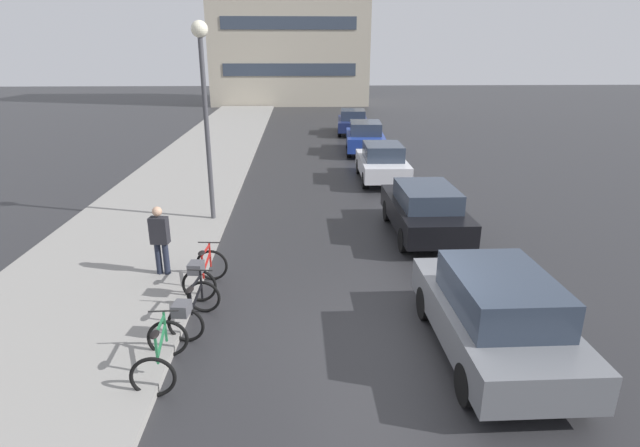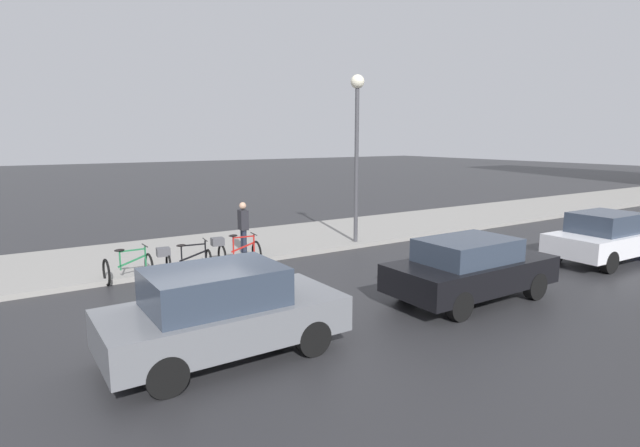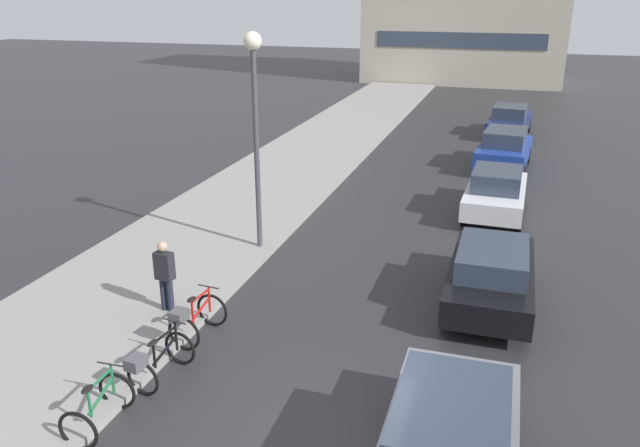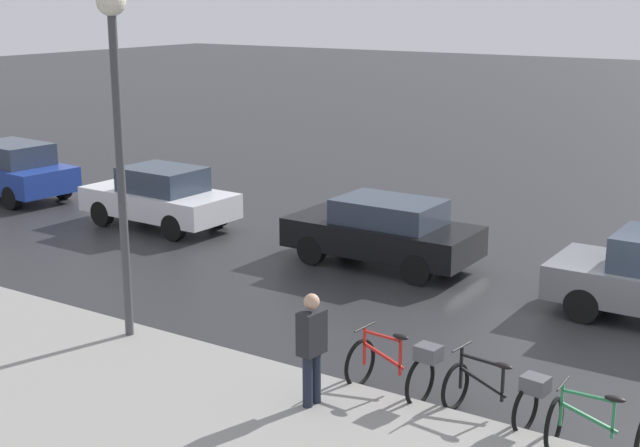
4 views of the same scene
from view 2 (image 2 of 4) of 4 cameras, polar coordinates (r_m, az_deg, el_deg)
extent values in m
plane|color=#28282B|center=(10.93, -13.21, -10.54)|extent=(140.00, 140.00, 0.00)
cube|color=gray|center=(20.95, 7.26, -0.41)|extent=(4.80, 60.00, 0.14)
torus|color=black|center=(14.16, -18.95, -4.63)|extent=(0.71, 0.08, 0.71)
torus|color=black|center=(13.92, -23.22, -5.15)|extent=(0.71, 0.08, 0.71)
cube|color=#237042|center=(13.93, -21.88, -3.98)|extent=(0.04, 0.04, 0.50)
cube|color=#237042|center=(14.07, -19.33, -3.57)|extent=(0.04, 0.04, 0.56)
cube|color=#237042|center=(13.95, -20.65, -2.88)|extent=(0.06, 0.65, 0.04)
cube|color=#237042|center=(14.01, -20.69, -4.04)|extent=(0.06, 0.74, 0.26)
ellipsoid|color=black|center=(13.87, -21.96, -2.86)|extent=(0.15, 0.26, 0.07)
cylinder|color=black|center=(14.01, -19.40, -2.37)|extent=(0.50, 0.05, 0.03)
torus|color=black|center=(14.28, -12.60, -4.24)|extent=(0.70, 0.14, 0.69)
torus|color=black|center=(14.08, -16.91, -4.63)|extent=(0.70, 0.14, 0.69)
cube|color=black|center=(14.08, -15.54, -3.53)|extent=(0.04, 0.04, 0.49)
cube|color=black|center=(14.19, -12.96, -3.09)|extent=(0.04, 0.04, 0.60)
cube|color=black|center=(14.08, -14.29, -2.38)|extent=(0.12, 0.65, 0.04)
cube|color=black|center=(14.14, -14.34, -3.62)|extent=(0.13, 0.74, 0.27)
ellipsoid|color=black|center=(14.02, -15.59, -2.43)|extent=(0.17, 0.28, 0.07)
cylinder|color=black|center=(14.12, -13.01, -1.81)|extent=(0.50, 0.09, 0.03)
cube|color=#4C4C51|center=(13.97, -17.47, -3.11)|extent=(0.32, 0.37, 0.22)
torus|color=black|center=(14.91, -7.25, -3.38)|extent=(0.75, 0.13, 0.74)
torus|color=black|center=(14.59, -11.12, -3.79)|extent=(0.75, 0.13, 0.74)
cube|color=red|center=(14.62, -9.87, -2.58)|extent=(0.04, 0.04, 0.57)
cube|color=red|center=(14.83, -7.56, -2.34)|extent=(0.04, 0.04, 0.57)
cube|color=red|center=(14.67, -8.73, -1.53)|extent=(0.09, 0.63, 0.04)
cube|color=red|center=(14.73, -8.80, -2.69)|extent=(0.10, 0.72, 0.26)
ellipsoid|color=black|center=(14.56, -9.91, -1.38)|extent=(0.16, 0.27, 0.07)
cylinder|color=black|center=(14.77, -7.59, -1.18)|extent=(0.50, 0.07, 0.03)
cube|color=#4C4C51|center=(14.45, -11.63, -2.04)|extent=(0.31, 0.36, 0.22)
cube|color=slate|center=(8.91, -10.82, -10.83)|extent=(1.89, 4.11, 0.63)
cube|color=#2D3847|center=(8.65, -11.96, -7.06)|extent=(1.54, 2.24, 0.63)
cylinder|color=black|center=(10.23, -5.93, -9.85)|extent=(0.22, 0.64, 0.64)
cylinder|color=black|center=(8.88, -0.82, -12.92)|extent=(0.22, 0.64, 0.64)
cylinder|color=black|center=(9.42, -20.09, -12.18)|extent=(0.22, 0.64, 0.64)
cylinder|color=black|center=(7.93, -17.15, -16.28)|extent=(0.22, 0.64, 0.64)
cube|color=black|center=(12.19, 16.90, -5.45)|extent=(1.84, 4.15, 0.63)
cube|color=#2D3847|center=(11.93, 16.52, -2.90)|extent=(1.50, 2.20, 0.52)
cylinder|color=black|center=(13.73, 17.74, -5.16)|extent=(0.22, 0.64, 0.64)
cylinder|color=black|center=(12.80, 23.37, -6.57)|extent=(0.22, 0.64, 0.64)
cylinder|color=black|center=(11.91, 9.79, -7.09)|extent=(0.22, 0.64, 0.64)
cylinder|color=black|center=(10.84, 15.65, -9.03)|extent=(0.22, 0.64, 0.64)
cube|color=silver|center=(17.51, 29.90, -1.81)|extent=(1.88, 4.04, 0.61)
cube|color=#2D3847|center=(17.28, 29.82, 0.10)|extent=(1.51, 1.96, 0.60)
cylinder|color=black|center=(19.01, 29.54, -1.90)|extent=(0.24, 0.65, 0.64)
cylinder|color=black|center=(16.91, 25.45, -2.88)|extent=(0.24, 0.65, 0.64)
cylinder|color=black|center=(16.14, 30.15, -3.83)|extent=(0.24, 0.65, 0.64)
cylinder|color=#1E2333|center=(16.03, -8.81, -2.22)|extent=(0.14, 0.14, 0.90)
cylinder|color=#1E2333|center=(15.86, -8.61, -2.34)|extent=(0.14, 0.14, 0.90)
cube|color=#232328|center=(15.81, -8.78, 0.41)|extent=(0.42, 0.28, 0.62)
sphere|color=tan|center=(15.74, -8.83, 2.02)|extent=(0.22, 0.22, 0.22)
cylinder|color=#424247|center=(17.27, 4.18, 6.29)|extent=(0.14, 0.14, 5.41)
sphere|color=#F2EACC|center=(17.34, 4.30, 15.88)|extent=(0.46, 0.46, 0.46)
camera|label=1|loc=(11.95, -55.71, 11.85)|focal=28.00mm
camera|label=3|loc=(9.03, -66.74, 23.70)|focal=35.00mm
camera|label=4|loc=(23.79, -33.88, 12.83)|focal=50.00mm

